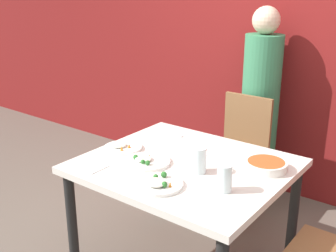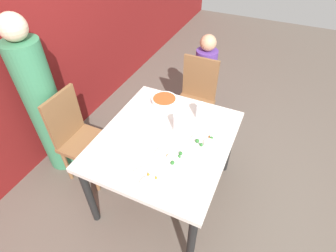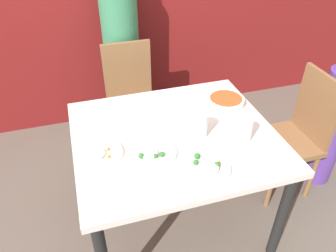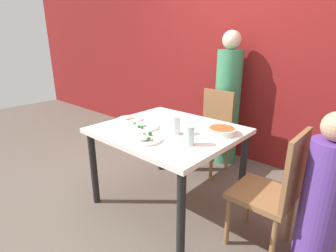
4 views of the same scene
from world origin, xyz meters
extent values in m
plane|color=#60564C|center=(0.00, 0.00, 0.00)|extent=(10.00, 10.00, 0.00)
cube|color=maroon|center=(0.00, 1.41, 1.35)|extent=(10.00, 0.06, 2.70)
cube|color=silver|center=(0.00, 0.00, 0.71)|extent=(1.13, 1.00, 0.04)
cylinder|color=black|center=(-0.51, -0.44, 0.35)|extent=(0.06, 0.06, 0.69)
cylinder|color=black|center=(0.51, -0.44, 0.35)|extent=(0.06, 0.06, 0.69)
cylinder|color=black|center=(-0.51, 0.44, 0.35)|extent=(0.06, 0.06, 0.69)
cylinder|color=black|center=(0.51, 0.44, 0.35)|extent=(0.06, 0.06, 0.69)
cube|color=brown|center=(-0.09, 0.77, 0.42)|extent=(0.40, 0.40, 0.04)
cube|color=brown|center=(-0.09, 0.95, 0.68)|extent=(0.38, 0.03, 0.48)
cylinder|color=brown|center=(-0.25, 0.60, 0.20)|extent=(0.04, 0.04, 0.40)
cylinder|color=brown|center=(0.08, 0.60, 0.20)|extent=(0.04, 0.04, 0.40)
cylinder|color=brown|center=(-0.25, 0.93, 0.20)|extent=(0.04, 0.04, 0.40)
cylinder|color=brown|center=(0.08, 0.93, 0.20)|extent=(0.04, 0.04, 0.40)
cube|color=brown|center=(0.84, 0.07, 0.42)|extent=(0.40, 0.40, 0.04)
cube|color=brown|center=(1.02, 0.07, 0.68)|extent=(0.03, 0.38, 0.48)
cylinder|color=brown|center=(0.67, 0.23, 0.20)|extent=(0.04, 0.04, 0.40)
cylinder|color=brown|center=(0.67, -0.10, 0.20)|extent=(0.04, 0.04, 0.40)
cylinder|color=brown|center=(1.00, 0.23, 0.20)|extent=(0.04, 0.04, 0.40)
cylinder|color=brown|center=(1.00, -0.10, 0.20)|extent=(0.04, 0.04, 0.40)
cylinder|color=#387F56|center=(-0.09, 1.16, 0.67)|extent=(0.29, 0.29, 1.34)
sphere|color=beige|center=(-0.09, 1.16, 1.45)|extent=(0.21, 0.21, 0.21)
cylinder|color=#5B3893|center=(1.19, 0.07, 0.46)|extent=(0.23, 0.23, 0.92)
cylinder|color=white|center=(0.41, 0.20, 0.76)|extent=(0.23, 0.23, 0.05)
cylinder|color=#BC5123|center=(0.41, 0.20, 0.78)|extent=(0.21, 0.21, 0.01)
cylinder|color=white|center=(-0.17, -0.14, 0.74)|extent=(0.26, 0.26, 0.02)
ellipsoid|color=white|center=(-0.19, -0.15, 0.76)|extent=(0.10, 0.10, 0.02)
sphere|color=#2D702D|center=(-0.23, -0.17, 0.76)|extent=(0.03, 0.03, 0.03)
sphere|color=#2D702D|center=(-0.16, -0.19, 0.76)|extent=(0.02, 0.02, 0.02)
cone|color=orange|center=(-0.18, -0.10, 0.76)|extent=(0.02, 0.02, 0.02)
sphere|color=#2D702D|center=(-0.13, -0.18, 0.76)|extent=(0.03, 0.03, 0.03)
cylinder|color=white|center=(-0.43, -0.06, 0.74)|extent=(0.24, 0.24, 0.02)
ellipsoid|color=white|center=(-0.45, -0.08, 0.76)|extent=(0.09, 0.09, 0.02)
cone|color=orange|center=(-0.38, -0.05, 0.76)|extent=(0.02, 0.02, 0.03)
cone|color=orange|center=(-0.39, -0.12, 0.76)|extent=(0.02, 0.02, 0.03)
cylinder|color=white|center=(0.05, -0.32, 0.74)|extent=(0.26, 0.26, 0.02)
ellipsoid|color=white|center=(0.06, -0.34, 0.76)|extent=(0.10, 0.10, 0.03)
sphere|color=#2D702D|center=(0.04, -0.25, 0.77)|extent=(0.03, 0.03, 0.03)
sphere|color=#2D702D|center=(0.02, -0.29, 0.76)|extent=(0.03, 0.03, 0.03)
sphere|color=#2D702D|center=(0.11, -0.34, 0.76)|extent=(0.03, 0.03, 0.03)
cone|color=orange|center=(0.13, -0.32, 0.76)|extent=(0.02, 0.02, 0.03)
cylinder|color=silver|center=(0.13, -0.06, 0.80)|extent=(0.08, 0.08, 0.14)
cylinder|color=silver|center=(0.35, -0.16, 0.80)|extent=(0.08, 0.08, 0.14)
cube|color=white|center=(-0.38, -0.37, 0.73)|extent=(0.14, 0.14, 0.01)
cube|color=silver|center=(-0.34, 0.35, 0.73)|extent=(0.18, 0.06, 0.01)
cube|color=silver|center=(0.12, 0.12, 0.73)|extent=(0.17, 0.10, 0.01)
camera|label=1|loc=(1.26, -1.83, 1.72)|focal=45.00mm
camera|label=2|loc=(-1.31, -0.63, 2.18)|focal=28.00mm
camera|label=3|loc=(-0.46, -1.40, 1.87)|focal=35.00mm
camera|label=4|loc=(1.40, -1.57, 1.46)|focal=28.00mm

